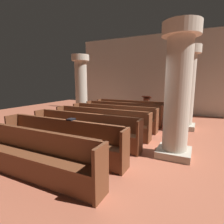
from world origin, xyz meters
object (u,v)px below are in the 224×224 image
at_px(pew_row_1, 122,112).
at_px(pew_row_3, 100,121).
at_px(pew_row_6, 25,151).
at_px(pillar_aisle_rear, 178,90).
at_px(pew_row_4, 84,128).
at_px(lectern, 146,107).
at_px(kneeler_box_red, 168,127).
at_px(pew_row_2, 113,116).
at_px(pew_row_5, 60,137).
at_px(pillar_far_side, 81,85).
at_px(pillar_aisle_side, 186,87).
at_px(pew_row_0, 130,109).
at_px(hymn_book, 71,119).

relative_size(pew_row_1, pew_row_3, 1.00).
height_order(pew_row_6, pillar_aisle_rear, pillar_aisle_rear).
xyz_separation_m(pew_row_4, lectern, (0.47, 5.38, -0.04)).
height_order(pillar_aisle_rear, kneeler_box_red, pillar_aisle_rear).
height_order(pew_row_1, pew_row_6, same).
bearing_deg(kneeler_box_red, pew_row_4, -127.99).
relative_size(pew_row_2, pew_row_5, 1.00).
bearing_deg(pew_row_2, lectern, 82.08).
bearing_deg(lectern, pew_row_4, -94.95).
height_order(pew_row_6, kneeler_box_red, pew_row_6).
xyz_separation_m(pew_row_1, pew_row_2, (0.00, -1.01, 0.00)).
bearing_deg(pew_row_1, pew_row_6, -90.00).
height_order(pew_row_1, pillar_far_side, pillar_far_side).
bearing_deg(pillar_aisle_side, pew_row_1, -175.52).
relative_size(pew_row_1, pillar_aisle_side, 1.12).
bearing_deg(pew_row_4, pillar_far_side, 126.33).
distance_m(pew_row_0, kneeler_box_red, 2.53).
bearing_deg(lectern, pew_row_3, -96.09).
distance_m(pew_row_1, pew_row_3, 2.03).
height_order(pew_row_2, pew_row_4, same).
height_order(pew_row_5, pillar_aisle_rear, pillar_aisle_rear).
bearing_deg(kneeler_box_red, pew_row_6, -113.92).
bearing_deg(pew_row_1, pew_row_0, 90.00).
relative_size(pew_row_5, pew_row_6, 1.00).
xyz_separation_m(pew_row_1, lectern, (0.47, 2.34, -0.04)).
bearing_deg(kneeler_box_red, lectern, 120.80).
distance_m(pillar_aisle_side, hymn_book, 4.77).
distance_m(pillar_aisle_side, lectern, 3.25).
bearing_deg(pillar_aisle_rear, pillar_aisle_side, 90.00).
distance_m(pew_row_4, pillar_aisle_rear, 2.86).
bearing_deg(pillar_aisle_side, pew_row_2, -154.86).
bearing_deg(pew_row_5, pew_row_4, 90.00).
bearing_deg(pew_row_2, pillar_aisle_side, 25.14).
relative_size(pillar_far_side, kneeler_box_red, 8.54).
xyz_separation_m(pew_row_2, pillar_aisle_side, (2.59, 1.22, 1.18)).
bearing_deg(lectern, pew_row_5, -94.17).
bearing_deg(pew_row_3, pew_row_5, -90.00).
bearing_deg(hymn_book, pew_row_2, 94.21).
xyz_separation_m(pew_row_6, hymn_book, (0.21, 1.20, 0.44)).
relative_size(pew_row_4, pillar_aisle_side, 1.12).
height_order(pew_row_0, pillar_far_side, pillar_far_side).
xyz_separation_m(pillar_aisle_rear, kneeler_box_red, (-0.51, 2.41, -1.54)).
height_order(pillar_far_side, pillar_aisle_rear, same).
distance_m(pillar_aisle_side, kneeler_box_red, 1.72).
relative_size(pew_row_3, pew_row_4, 1.00).
bearing_deg(pew_row_5, hymn_book, 41.81).
relative_size(pew_row_5, lectern, 3.32).
xyz_separation_m(pew_row_0, pew_row_5, (0.00, -5.07, 0.00)).
relative_size(pew_row_3, pillar_aisle_rear, 1.12).
distance_m(pew_row_3, pew_row_4, 1.01).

